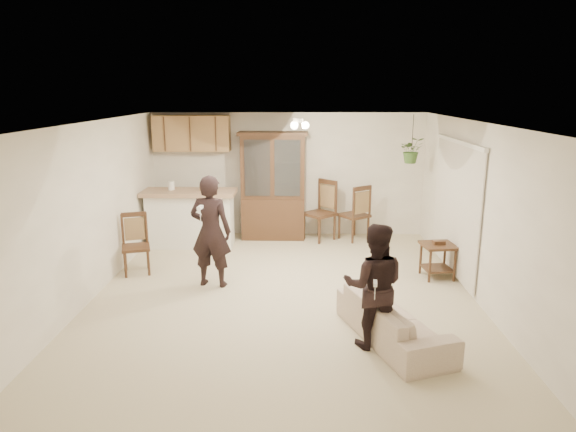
{
  "coord_description": "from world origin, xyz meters",
  "views": [
    {
      "loc": [
        0.21,
        -7.11,
        2.92
      ],
      "look_at": [
        0.06,
        0.4,
        1.08
      ],
      "focal_mm": 32.0,
      "sensor_mm": 36.0,
      "label": 1
    }
  ],
  "objects_px": {
    "chair_hutch_right": "(354,224)",
    "chair_hutch_left": "(319,223)",
    "sofa": "(394,311)",
    "china_hutch": "(273,187)",
    "chair_bar": "(137,257)",
    "adult": "(211,229)",
    "side_table": "(437,260)",
    "child": "(374,291)"
  },
  "relations": [
    {
      "from": "chair_hutch_right",
      "to": "chair_hutch_left",
      "type": "bearing_deg",
      "value": -33.1
    },
    {
      "from": "sofa",
      "to": "chair_hutch_right",
      "type": "distance_m",
      "value": 4.29
    },
    {
      "from": "china_hutch",
      "to": "chair_hutch_left",
      "type": "bearing_deg",
      "value": -6.68
    },
    {
      "from": "chair_bar",
      "to": "chair_hutch_right",
      "type": "xyz_separation_m",
      "value": [
        3.76,
        2.04,
        0.04
      ]
    },
    {
      "from": "adult",
      "to": "side_table",
      "type": "distance_m",
      "value": 3.62
    },
    {
      "from": "side_table",
      "to": "chair_hutch_left",
      "type": "height_order",
      "value": "chair_hutch_left"
    },
    {
      "from": "adult",
      "to": "chair_hutch_right",
      "type": "relative_size",
      "value": 1.61
    },
    {
      "from": "adult",
      "to": "china_hutch",
      "type": "distance_m",
      "value": 2.77
    },
    {
      "from": "china_hutch",
      "to": "chair_hutch_right",
      "type": "xyz_separation_m",
      "value": [
        1.62,
        -0.09,
        -0.74
      ]
    },
    {
      "from": "child",
      "to": "chair_bar",
      "type": "height_order",
      "value": "child"
    },
    {
      "from": "child",
      "to": "chair_hutch_left",
      "type": "height_order",
      "value": "child"
    },
    {
      "from": "child",
      "to": "china_hutch",
      "type": "height_order",
      "value": "china_hutch"
    },
    {
      "from": "child",
      "to": "side_table",
      "type": "bearing_deg",
      "value": -113.38
    },
    {
      "from": "china_hutch",
      "to": "chair_hutch_right",
      "type": "bearing_deg",
      "value": -2.49
    },
    {
      "from": "child",
      "to": "chair_bar",
      "type": "xyz_separation_m",
      "value": [
        -3.52,
        2.39,
        -0.4
      ]
    },
    {
      "from": "sofa",
      "to": "chair_hutch_right",
      "type": "height_order",
      "value": "chair_hutch_right"
    },
    {
      "from": "side_table",
      "to": "chair_hutch_right",
      "type": "height_order",
      "value": "chair_hutch_right"
    },
    {
      "from": "chair_hutch_left",
      "to": "chair_hutch_right",
      "type": "xyz_separation_m",
      "value": [
        0.69,
        0.03,
        -0.02
      ]
    },
    {
      "from": "sofa",
      "to": "child",
      "type": "height_order",
      "value": "child"
    },
    {
      "from": "chair_hutch_left",
      "to": "sofa",
      "type": "bearing_deg",
      "value": -33.97
    },
    {
      "from": "sofa",
      "to": "side_table",
      "type": "distance_m",
      "value": 2.41
    },
    {
      "from": "chair_hutch_right",
      "to": "china_hutch",
      "type": "bearing_deg",
      "value": -38.72
    },
    {
      "from": "adult",
      "to": "chair_hutch_left",
      "type": "distance_m",
      "value": 3.12
    },
    {
      "from": "sofa",
      "to": "chair_bar",
      "type": "xyz_separation_m",
      "value": [
        -3.78,
        2.25,
        -0.09
      ]
    },
    {
      "from": "chair_hutch_right",
      "to": "side_table",
      "type": "bearing_deg",
      "value": 81.87
    },
    {
      "from": "chair_bar",
      "to": "chair_hutch_right",
      "type": "distance_m",
      "value": 4.28
    },
    {
      "from": "chair_bar",
      "to": "chair_hutch_left",
      "type": "xyz_separation_m",
      "value": [
        3.06,
        2.01,
        0.06
      ]
    },
    {
      "from": "side_table",
      "to": "child",
      "type": "bearing_deg",
      "value": -120.62
    },
    {
      "from": "child",
      "to": "side_table",
      "type": "height_order",
      "value": "child"
    },
    {
      "from": "sofa",
      "to": "adult",
      "type": "distance_m",
      "value": 3.06
    },
    {
      "from": "chair_hutch_right",
      "to": "chair_bar",
      "type": "bearing_deg",
      "value": -6.99
    },
    {
      "from": "chair_bar",
      "to": "chair_hutch_left",
      "type": "distance_m",
      "value": 3.67
    },
    {
      "from": "chair_bar",
      "to": "child",
      "type": "bearing_deg",
      "value": -52.24
    },
    {
      "from": "sofa",
      "to": "side_table",
      "type": "xyz_separation_m",
      "value": [
        1.09,
        2.15,
        -0.08
      ]
    },
    {
      "from": "sofa",
      "to": "adult",
      "type": "bearing_deg",
      "value": 35.41
    },
    {
      "from": "chair_hutch_left",
      "to": "adult",
      "type": "bearing_deg",
      "value": -78.08
    },
    {
      "from": "china_hutch",
      "to": "chair_bar",
      "type": "bearing_deg",
      "value": -134.37
    },
    {
      "from": "side_table",
      "to": "chair_bar",
      "type": "xyz_separation_m",
      "value": [
        -4.87,
        0.11,
        -0.01
      ]
    },
    {
      "from": "adult",
      "to": "side_table",
      "type": "relative_size",
      "value": 2.92
    },
    {
      "from": "child",
      "to": "chair_hutch_left",
      "type": "bearing_deg",
      "value": -76.9
    },
    {
      "from": "chair_hutch_left",
      "to": "chair_bar",
      "type": "bearing_deg",
      "value": -100.25
    },
    {
      "from": "side_table",
      "to": "chair_bar",
      "type": "bearing_deg",
      "value": 178.75
    }
  ]
}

